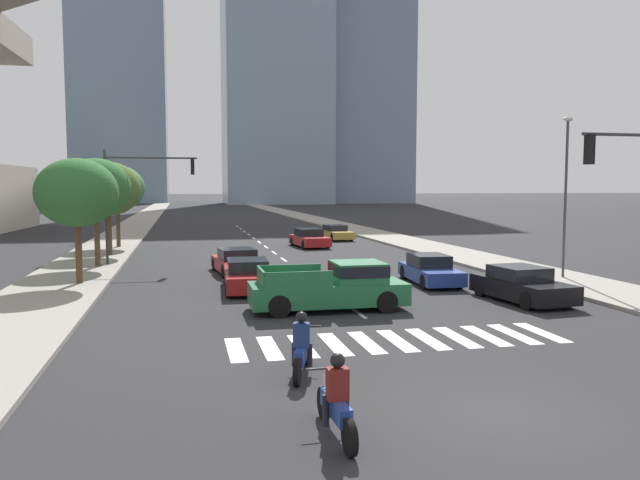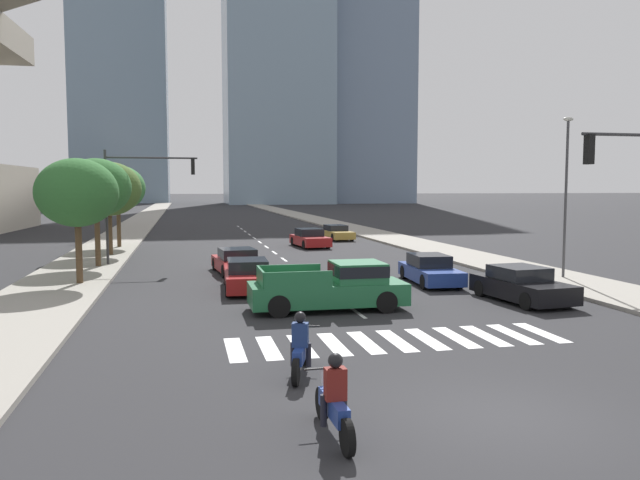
{
  "view_description": "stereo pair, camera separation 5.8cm",
  "coord_description": "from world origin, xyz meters",
  "px_view_note": "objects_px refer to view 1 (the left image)",
  "views": [
    {
      "loc": [
        -5.8,
        -10.27,
        4.29
      ],
      "look_at": [
        0.0,
        15.9,
        2.0
      ],
      "focal_mm": 34.77,
      "sensor_mm": 36.0,
      "label": 1
    },
    {
      "loc": [
        -5.74,
        -10.28,
        4.29
      ],
      "look_at": [
        0.0,
        15.9,
        2.0
      ],
      "focal_mm": 34.77,
      "sensor_mm": 36.0,
      "label": 2
    }
  ],
  "objects_px": {
    "street_tree_nearest": "(77,193)",
    "street_tree_second": "(96,188)",
    "sedan_red_4": "(247,276)",
    "sedan_black_0": "(522,285)",
    "street_tree_fourth": "(117,188)",
    "sedan_red_1": "(309,239)",
    "traffic_signal_far": "(140,186)",
    "motorcycle_trailing": "(336,404)",
    "sedan_blue_5": "(430,270)",
    "street_lamp_east": "(566,185)",
    "sedan_gold_2": "(336,233)",
    "pickup_truck": "(335,287)",
    "motorcycle_lead": "(302,350)",
    "sedan_red_3": "(237,262)",
    "street_tree_third": "(108,189)"
  },
  "relations": [
    {
      "from": "motorcycle_trailing",
      "to": "street_lamp_east",
      "type": "bearing_deg",
      "value": -45.57
    },
    {
      "from": "traffic_signal_far",
      "to": "pickup_truck",
      "type": "bearing_deg",
      "value": -62.27
    },
    {
      "from": "sedan_red_4",
      "to": "traffic_signal_far",
      "type": "xyz_separation_m",
      "value": [
        -4.82,
        9.26,
        3.77
      ]
    },
    {
      "from": "sedan_blue_5",
      "to": "street_tree_third",
      "type": "relative_size",
      "value": 0.81
    },
    {
      "from": "sedan_red_3",
      "to": "sedan_red_1",
      "type": "bearing_deg",
      "value": -32.27
    },
    {
      "from": "pickup_truck",
      "to": "sedan_black_0",
      "type": "relative_size",
      "value": 1.22
    },
    {
      "from": "sedan_blue_5",
      "to": "street_tree_third",
      "type": "bearing_deg",
      "value": -128.88
    },
    {
      "from": "sedan_black_0",
      "to": "street_tree_fourth",
      "type": "height_order",
      "value": "street_tree_fourth"
    },
    {
      "from": "pickup_truck",
      "to": "sedan_red_3",
      "type": "bearing_deg",
      "value": 104.86
    },
    {
      "from": "street_tree_second",
      "to": "street_tree_third",
      "type": "distance_m",
      "value": 5.64
    },
    {
      "from": "pickup_truck",
      "to": "street_lamp_east",
      "type": "xyz_separation_m",
      "value": [
        11.96,
        4.49,
        3.59
      ]
    },
    {
      "from": "street_tree_second",
      "to": "street_tree_third",
      "type": "xyz_separation_m",
      "value": [
        0.0,
        5.64,
        -0.08
      ]
    },
    {
      "from": "street_tree_second",
      "to": "street_tree_fourth",
      "type": "xyz_separation_m",
      "value": [
        0.0,
        10.9,
        -0.04
      ]
    },
    {
      "from": "pickup_truck",
      "to": "sedan_blue_5",
      "type": "height_order",
      "value": "pickup_truck"
    },
    {
      "from": "sedan_red_1",
      "to": "traffic_signal_far",
      "type": "xyz_separation_m",
      "value": [
        -11.1,
        -8.58,
        3.77
      ]
    },
    {
      "from": "motorcycle_trailing",
      "to": "sedan_blue_5",
      "type": "distance_m",
      "value": 17.71
    },
    {
      "from": "street_tree_fourth",
      "to": "pickup_truck",
      "type": "bearing_deg",
      "value": -68.41
    },
    {
      "from": "motorcycle_lead",
      "to": "street_tree_nearest",
      "type": "distance_m",
      "value": 16.55
    },
    {
      "from": "sedan_red_4",
      "to": "street_tree_second",
      "type": "bearing_deg",
      "value": 42.07
    },
    {
      "from": "sedan_black_0",
      "to": "street_tree_second",
      "type": "distance_m",
      "value": 21.75
    },
    {
      "from": "motorcycle_lead",
      "to": "sedan_blue_5",
      "type": "bearing_deg",
      "value": -15.56
    },
    {
      "from": "motorcycle_lead",
      "to": "sedan_blue_5",
      "type": "height_order",
      "value": "motorcycle_lead"
    },
    {
      "from": "street_tree_nearest",
      "to": "sedan_red_4",
      "type": "bearing_deg",
      "value": -20.02
    },
    {
      "from": "sedan_red_4",
      "to": "street_lamp_east",
      "type": "xyz_separation_m",
      "value": [
        14.56,
        -0.35,
        3.8
      ]
    },
    {
      "from": "motorcycle_lead",
      "to": "sedan_black_0",
      "type": "relative_size",
      "value": 0.48
    },
    {
      "from": "street_tree_third",
      "to": "pickup_truck",
      "type": "bearing_deg",
      "value": -63.19
    },
    {
      "from": "motorcycle_trailing",
      "to": "pickup_truck",
      "type": "xyz_separation_m",
      "value": [
        2.65,
        10.75,
        0.23
      ]
    },
    {
      "from": "motorcycle_lead",
      "to": "street_tree_third",
      "type": "height_order",
      "value": "street_tree_third"
    },
    {
      "from": "street_tree_nearest",
      "to": "street_tree_second",
      "type": "bearing_deg",
      "value": 90.0
    },
    {
      "from": "motorcycle_trailing",
      "to": "street_tree_fourth",
      "type": "bearing_deg",
      "value": 9.45
    },
    {
      "from": "sedan_red_3",
      "to": "traffic_signal_far",
      "type": "bearing_deg",
      "value": 43.7
    },
    {
      "from": "motorcycle_trailing",
      "to": "traffic_signal_far",
      "type": "relative_size",
      "value": 0.37
    },
    {
      "from": "traffic_signal_far",
      "to": "street_tree_third",
      "type": "relative_size",
      "value": 1.08
    },
    {
      "from": "street_tree_fourth",
      "to": "motorcycle_trailing",
      "type": "bearing_deg",
      "value": -78.79
    },
    {
      "from": "sedan_blue_5",
      "to": "street_lamp_east",
      "type": "height_order",
      "value": "street_lamp_east"
    },
    {
      "from": "motorcycle_trailing",
      "to": "sedan_black_0",
      "type": "distance_m",
      "value": 14.65
    },
    {
      "from": "sedan_blue_5",
      "to": "pickup_truck",
      "type": "bearing_deg",
      "value": -44.62
    },
    {
      "from": "sedan_black_0",
      "to": "street_tree_nearest",
      "type": "xyz_separation_m",
      "value": [
        -16.83,
        7.33,
        3.44
      ]
    },
    {
      "from": "pickup_truck",
      "to": "sedan_blue_5",
      "type": "relative_size",
      "value": 1.19
    },
    {
      "from": "pickup_truck",
      "to": "sedan_red_1",
      "type": "distance_m",
      "value": 22.98
    },
    {
      "from": "pickup_truck",
      "to": "sedan_black_0",
      "type": "height_order",
      "value": "pickup_truck"
    },
    {
      "from": "sedan_gold_2",
      "to": "street_tree_fourth",
      "type": "relative_size",
      "value": 0.82
    },
    {
      "from": "motorcycle_trailing",
      "to": "sedan_red_1",
      "type": "relative_size",
      "value": 0.49
    },
    {
      "from": "sedan_black_0",
      "to": "street_tree_nearest",
      "type": "relative_size",
      "value": 0.83
    },
    {
      "from": "sedan_red_1",
      "to": "street_tree_third",
      "type": "xyz_separation_m",
      "value": [
        -13.28,
        -3.7,
        3.58
      ]
    },
    {
      "from": "street_tree_second",
      "to": "street_tree_third",
      "type": "bearing_deg",
      "value": 90.0
    },
    {
      "from": "motorcycle_lead",
      "to": "street_lamp_east",
      "type": "relative_size",
      "value": 0.29
    },
    {
      "from": "pickup_truck",
      "to": "street_tree_third",
      "type": "bearing_deg",
      "value": 117.1
    },
    {
      "from": "sedan_gold_2",
      "to": "street_lamp_east",
      "type": "xyz_separation_m",
      "value": [
        4.9,
        -23.92,
        3.84
      ]
    },
    {
      "from": "sedan_red_4",
      "to": "motorcycle_lead",
      "type": "bearing_deg",
      "value": -177.27
    }
  ]
}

